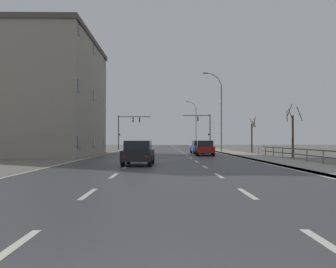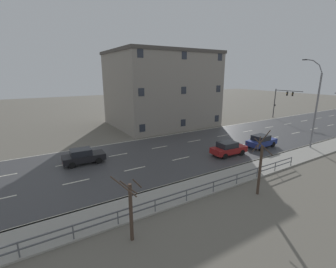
% 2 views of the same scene
% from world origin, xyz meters
% --- Properties ---
extents(ground_plane, '(160.00, 160.00, 0.12)m').
position_xyz_m(ground_plane, '(0.00, 48.00, -0.06)').
color(ground_plane, '#666056').
extents(road_asphalt_strip, '(14.00, 120.00, 0.03)m').
position_xyz_m(road_asphalt_strip, '(0.00, 60.00, 0.01)').
color(road_asphalt_strip, '#3D3D3F').
rests_on(road_asphalt_strip, ground).
extents(sidewalk_right, '(3.00, 120.00, 0.12)m').
position_xyz_m(sidewalk_right, '(8.43, 60.00, 0.06)').
color(sidewalk_right, gray).
rests_on(sidewalk_right, ground).
extents(guardrail, '(0.07, 33.13, 1.00)m').
position_xyz_m(guardrail, '(9.85, 20.50, 0.71)').
color(guardrail, '#515459').
rests_on(guardrail, ground).
extents(street_lamp_midground, '(2.53, 0.24, 10.67)m').
position_xyz_m(street_lamp_midground, '(7.44, 44.81, 5.22)').
color(street_lamp_midground, slate).
rests_on(street_lamp_midground, ground).
extents(street_lamp_distant, '(2.41, 0.24, 10.82)m').
position_xyz_m(street_lamp_distant, '(7.46, 81.97, 5.30)').
color(street_lamp_distant, slate).
rests_on(street_lamp_distant, ground).
extents(traffic_signal_right, '(4.73, 0.36, 6.11)m').
position_xyz_m(traffic_signal_right, '(7.08, 58.77, 3.99)').
color(traffic_signal_right, '#38383A').
rests_on(traffic_signal_right, ground).
extents(traffic_signal_left, '(5.69, 0.36, 5.95)m').
position_xyz_m(traffic_signal_left, '(-6.47, 59.54, 4.13)').
color(traffic_signal_left, '#38383A').
rests_on(traffic_signal_left, ground).
extents(car_near_left, '(2.02, 4.20, 1.57)m').
position_xyz_m(car_near_left, '(4.18, 39.90, 0.80)').
color(car_near_left, navy).
rests_on(car_near_left, ground).
extents(car_near_right, '(1.95, 4.16, 1.57)m').
position_xyz_m(car_near_right, '(-1.71, 19.70, 0.80)').
color(car_near_right, black).
rests_on(car_near_right, ground).
extents(car_far_right, '(1.98, 4.18, 1.57)m').
position_xyz_m(car_far_right, '(4.17, 34.20, 0.80)').
color(car_far_right, maroon).
rests_on(car_far_right, ground).
extents(brick_building, '(14.25, 16.98, 12.65)m').
position_xyz_m(brick_building, '(-14.69, 36.32, 6.33)').
color(brick_building, gray).
rests_on(brick_building, ground).
extents(bare_tree_mid, '(1.55, 1.65, 5.02)m').
position_xyz_m(bare_tree_mid, '(11.70, 29.67, 2.26)').
color(bare_tree_mid, '#423328').
rests_on(bare_tree_mid, ground).
extents(bare_tree_far, '(0.94, 1.09, 4.75)m').
position_xyz_m(bare_tree_far, '(11.65, 44.60, 2.20)').
color(bare_tree_far, '#423328').
rests_on(bare_tree_far, ground).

